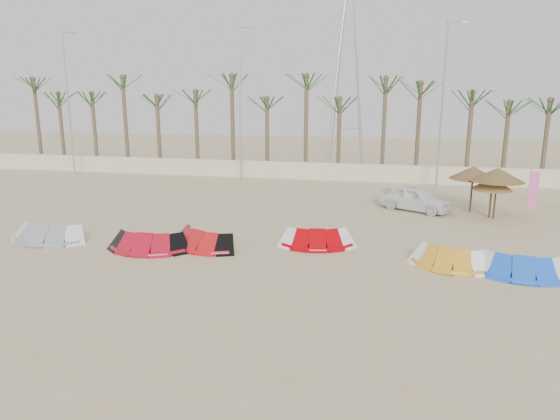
% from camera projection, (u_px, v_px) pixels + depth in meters
% --- Properties ---
extents(ground, '(120.00, 120.00, 0.00)m').
position_uv_depth(ground, '(243.00, 286.00, 17.08)').
color(ground, '#C7BC93').
rests_on(ground, ground).
extents(boundary_wall, '(60.00, 0.30, 1.30)m').
position_uv_depth(boundary_wall, '(325.00, 171.00, 37.86)').
color(boundary_wall, beige).
rests_on(boundary_wall, ground).
extents(palm_line, '(52.00, 4.00, 7.70)m').
position_uv_depth(palm_line, '(338.00, 93.00, 37.82)').
color(palm_line, brown).
rests_on(palm_line, ground).
extents(lamp_a, '(1.25, 0.14, 11.00)m').
position_uv_depth(lamp_a, '(68.00, 102.00, 38.91)').
color(lamp_a, '#A5A8AD').
rests_on(lamp_a, ground).
extents(lamp_b, '(1.25, 0.14, 11.00)m').
position_uv_depth(lamp_b, '(241.00, 103.00, 36.02)').
color(lamp_b, '#A5A8AD').
rests_on(lamp_b, ground).
extents(lamp_c, '(1.25, 0.14, 11.00)m').
position_uv_depth(lamp_c, '(443.00, 103.00, 33.12)').
color(lamp_c, '#A5A8AD').
rests_on(lamp_c, ground).
extents(pylon, '(3.00, 3.00, 14.00)m').
position_uv_depth(pylon, '(345.00, 169.00, 43.51)').
color(pylon, '#A5A8AD').
rests_on(pylon, ground).
extents(kite_grey, '(3.49, 1.59, 0.90)m').
position_uv_depth(kite_grey, '(51.00, 231.00, 22.34)').
color(kite_grey, gray).
rests_on(kite_grey, ground).
extents(kite_red_left, '(3.47, 1.66, 0.90)m').
position_uv_depth(kite_red_left, '(151.00, 240.00, 21.03)').
color(kite_red_left, '#AC0B1D').
rests_on(kite_red_left, ground).
extents(kite_red_mid, '(3.69, 2.57, 0.90)m').
position_uv_depth(kite_red_mid, '(204.00, 237.00, 21.42)').
color(kite_red_mid, '#B81115').
rests_on(kite_red_mid, ground).
extents(kite_red_right, '(3.37, 1.99, 0.90)m').
position_uv_depth(kite_red_right, '(318.00, 236.00, 21.58)').
color(kite_red_right, '#AB0006').
rests_on(kite_red_right, ground).
extents(kite_orange, '(3.27, 2.33, 0.90)m').
position_uv_depth(kite_orange, '(447.00, 255.00, 18.97)').
color(kite_orange, gold).
rests_on(kite_orange, ground).
extents(kite_blue, '(3.43, 1.90, 0.90)m').
position_uv_depth(kite_blue, '(520.00, 263.00, 18.11)').
color(kite_blue, blue).
rests_on(kite_blue, ground).
extents(parasol_left, '(2.53, 2.53, 2.57)m').
position_uv_depth(parasol_left, '(473.00, 173.00, 27.14)').
color(parasol_left, '#4C331E').
rests_on(parasol_left, ground).
extents(parasol_mid, '(2.06, 2.06, 2.21)m').
position_uv_depth(parasol_mid, '(492.00, 183.00, 26.02)').
color(parasol_mid, '#4C331E').
rests_on(parasol_mid, ground).
extents(parasol_right, '(2.70, 2.70, 2.69)m').
position_uv_depth(parasol_right, '(498.00, 175.00, 25.70)').
color(parasol_right, '#4C331E').
rests_on(parasol_right, ground).
extents(flag_pink, '(0.44, 0.17, 2.83)m').
position_uv_depth(flag_pink, '(532.00, 191.00, 24.97)').
color(flag_pink, '#A5A8AD').
rests_on(flag_pink, ground).
extents(car, '(4.37, 3.40, 1.39)m').
position_uv_depth(car, '(415.00, 198.00, 27.92)').
color(car, white).
rests_on(car, ground).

